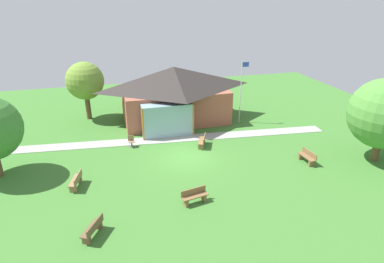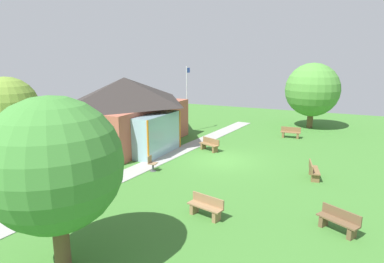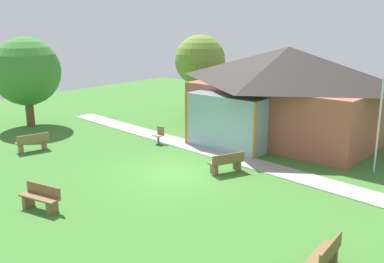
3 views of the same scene
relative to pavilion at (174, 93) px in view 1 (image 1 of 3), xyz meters
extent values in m
plane|color=#3D752D|center=(-0.76, -7.57, -2.51)|extent=(44.00, 44.00, 0.00)
cube|color=#A35642|center=(0.06, 0.15, -1.05)|extent=(8.98, 5.73, 2.92)
pyramid|color=#2D2826|center=(0.06, 0.15, 1.36)|extent=(9.98, 6.73, 1.90)
cube|color=#8CB2BF|center=(-1.29, -3.31, -1.20)|extent=(4.04, 1.20, 2.62)
cylinder|color=orange|center=(-3.31, -3.91, -1.20)|extent=(0.12, 0.12, 2.62)
cylinder|color=orange|center=(0.73, -3.91, -1.20)|extent=(0.12, 0.12, 2.62)
cube|color=#999993|center=(-0.76, -4.31, -2.49)|extent=(24.49, 3.46, 0.03)
cylinder|color=silver|center=(5.46, -2.13, 0.24)|extent=(0.08, 0.08, 5.50)
cube|color=blue|center=(5.76, -2.13, 2.65)|extent=(0.60, 0.02, 0.40)
cube|color=olive|center=(-8.12, -9.65, -2.06)|extent=(0.78, 1.56, 0.06)
cube|color=olive|center=(-8.25, -10.19, -2.31)|extent=(0.43, 0.25, 0.39)
cube|color=olive|center=(-7.99, -9.12, -2.31)|extent=(0.43, 0.25, 0.39)
cube|color=olive|center=(-7.93, -9.70, -1.85)|extent=(0.41, 1.47, 0.36)
cube|color=brown|center=(0.79, -6.12, -2.06)|extent=(0.98, 1.55, 0.06)
cube|color=brown|center=(0.58, -6.62, -2.31)|extent=(0.43, 0.30, 0.39)
cube|color=brown|center=(1.00, -5.61, -2.31)|extent=(0.43, 0.30, 0.39)
cube|color=brown|center=(0.97, -6.19, -1.85)|extent=(0.63, 1.41, 0.36)
cube|color=brown|center=(-7.13, -14.43, -2.06)|extent=(1.11, 1.53, 0.06)
cube|color=brown|center=(-7.39, -14.91, -2.31)|extent=(0.43, 0.33, 0.39)
cube|color=brown|center=(-6.86, -13.95, -2.31)|extent=(0.43, 0.33, 0.39)
cube|color=brown|center=(-6.96, -14.52, -1.85)|extent=(0.78, 1.34, 0.36)
cube|color=brown|center=(6.94, -10.48, -2.06)|extent=(0.55, 1.53, 0.06)
cube|color=brown|center=(6.98, -11.03, -2.31)|extent=(0.41, 0.19, 0.39)
cube|color=brown|center=(6.90, -9.93, -2.31)|extent=(0.41, 0.19, 0.39)
cube|color=brown|center=(7.13, -10.46, -1.85)|extent=(0.17, 1.50, 0.36)
cube|color=brown|center=(-1.69, -13.10, -2.06)|extent=(1.56, 0.73, 0.06)
cube|color=brown|center=(-1.15, -12.99, -2.31)|extent=(0.24, 0.42, 0.39)
cube|color=brown|center=(-2.23, -13.21, -2.31)|extent=(0.24, 0.42, 0.39)
cube|color=brown|center=(-1.73, -12.91, -1.85)|extent=(1.48, 0.36, 0.36)
cube|color=#8C6B4C|center=(-4.34, -4.87, -2.07)|extent=(0.48, 0.48, 0.04)
cube|color=#8C6B4C|center=(-4.36, -4.68, -1.85)|extent=(0.44, 0.08, 0.40)
cylinder|color=#4C4C51|center=(-4.34, -4.87, -2.30)|extent=(0.10, 0.10, 0.42)
cylinder|color=#4C4C51|center=(-4.34, -4.87, -2.50)|extent=(0.36, 0.36, 0.02)
cylinder|color=brown|center=(11.72, -11.37, -1.68)|extent=(0.51, 0.51, 1.65)
cylinder|color=brown|center=(-7.50, 2.30, -1.36)|extent=(0.45, 0.45, 2.30)
sphere|color=olive|center=(-7.50, 2.30, 1.04)|extent=(3.32, 3.32, 3.32)
camera|label=1|loc=(-5.87, -28.07, 8.31)|focal=31.31mm
camera|label=2|loc=(-19.29, -14.40, 3.69)|focal=31.08mm
camera|label=3|loc=(10.76, -19.98, 3.59)|focal=40.73mm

